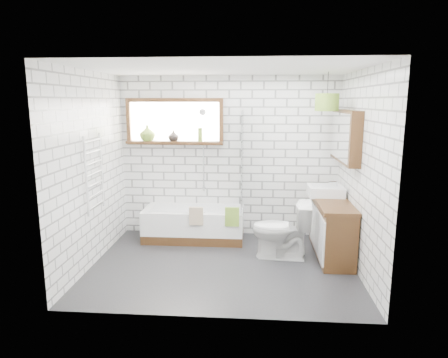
# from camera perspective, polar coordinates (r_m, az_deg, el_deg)

# --- Properties ---
(floor) EXTENTS (3.40, 2.60, 0.01)m
(floor) POSITION_cam_1_polar(r_m,az_deg,el_deg) (5.37, -0.20, -12.20)
(floor) COLOR black
(floor) RESTS_ON ground
(ceiling) EXTENTS (3.40, 2.60, 0.01)m
(ceiling) POSITION_cam_1_polar(r_m,az_deg,el_deg) (4.94, -0.22, 15.58)
(ceiling) COLOR white
(ceiling) RESTS_ON ground
(wall_back) EXTENTS (3.40, 0.01, 2.50)m
(wall_back) POSITION_cam_1_polar(r_m,az_deg,el_deg) (6.29, 0.73, 3.17)
(wall_back) COLOR white
(wall_back) RESTS_ON ground
(wall_front) EXTENTS (3.40, 0.01, 2.50)m
(wall_front) POSITION_cam_1_polar(r_m,az_deg,el_deg) (3.73, -1.80, -2.37)
(wall_front) COLOR white
(wall_front) RESTS_ON ground
(wall_left) EXTENTS (0.01, 2.60, 2.50)m
(wall_left) POSITION_cam_1_polar(r_m,az_deg,el_deg) (5.41, -18.52, 1.29)
(wall_left) COLOR white
(wall_left) RESTS_ON ground
(wall_right) EXTENTS (0.01, 2.60, 2.50)m
(wall_right) POSITION_cam_1_polar(r_m,az_deg,el_deg) (5.16, 19.02, 0.80)
(wall_right) COLOR white
(wall_right) RESTS_ON ground
(window) EXTENTS (1.52, 0.16, 0.68)m
(window) POSITION_cam_1_polar(r_m,az_deg,el_deg) (6.30, -7.10, 8.13)
(window) COLOR #341E0E
(window) RESTS_ON wall_back
(towel_radiator) EXTENTS (0.06, 0.52, 1.00)m
(towel_radiator) POSITION_cam_1_polar(r_m,az_deg,el_deg) (5.40, -18.05, 0.76)
(towel_radiator) COLOR white
(towel_radiator) RESTS_ON wall_left
(mirror_cabinet) EXTENTS (0.16, 1.20, 0.70)m
(mirror_cabinet) POSITION_cam_1_polar(r_m,az_deg,el_deg) (5.67, 16.93, 5.88)
(mirror_cabinet) COLOR #341E0E
(mirror_cabinet) RESTS_ON wall_right
(shower_riser) EXTENTS (0.02, 0.02, 1.30)m
(shower_riser) POSITION_cam_1_polar(r_m,az_deg,el_deg) (6.27, -2.95, 4.05)
(shower_riser) COLOR silver
(shower_riser) RESTS_ON wall_back
(bathtub) EXTENTS (1.52, 0.67, 0.49)m
(bathtub) POSITION_cam_1_polar(r_m,az_deg,el_deg) (6.24, -4.31, -6.40)
(bathtub) COLOR white
(bathtub) RESTS_ON floor
(shower_screen) EXTENTS (0.02, 0.72, 1.50)m
(shower_screen) POSITION_cam_1_polar(r_m,az_deg,el_deg) (5.95, 2.63, 2.62)
(shower_screen) COLOR white
(shower_screen) RESTS_ON bathtub
(towel_green) EXTENTS (0.20, 0.06, 0.28)m
(towel_green) POSITION_cam_1_polar(r_m,az_deg,el_deg) (5.79, 1.17, -5.42)
(towel_green) COLOR olive
(towel_green) RESTS_ON bathtub
(towel_beige) EXTENTS (0.20, 0.05, 0.27)m
(towel_beige) POSITION_cam_1_polar(r_m,az_deg,el_deg) (5.84, -3.99, -5.30)
(towel_beige) COLOR tan
(towel_beige) RESTS_ON bathtub
(vanity) EXTENTS (0.44, 1.36, 0.78)m
(vanity) POSITION_cam_1_polar(r_m,az_deg,el_deg) (5.77, 15.10, -6.71)
(vanity) COLOR #341E0E
(vanity) RESTS_ON floor
(basin) EXTENTS (0.49, 0.43, 0.14)m
(basin) POSITION_cam_1_polar(r_m,az_deg,el_deg) (5.90, 14.28, -1.65)
(basin) COLOR white
(basin) RESTS_ON vanity
(tap) EXTENTS (0.03, 0.03, 0.16)m
(tap) POSITION_cam_1_polar(r_m,az_deg,el_deg) (5.91, 15.84, -1.09)
(tap) COLOR silver
(tap) RESTS_ON vanity
(toilet) EXTENTS (0.51, 0.81, 0.80)m
(toilet) POSITION_cam_1_polar(r_m,az_deg,el_deg) (5.52, 8.18, -7.19)
(toilet) COLOR white
(toilet) RESTS_ON floor
(vase_olive) EXTENTS (0.24, 0.24, 0.25)m
(vase_olive) POSITION_cam_1_polar(r_m,az_deg,el_deg) (6.39, -10.89, 6.29)
(vase_olive) COLOR olive
(vase_olive) RESTS_ON window
(vase_dark) EXTENTS (0.18, 0.18, 0.17)m
(vase_dark) POSITION_cam_1_polar(r_m,az_deg,el_deg) (6.29, -7.23, 5.98)
(vase_dark) COLOR black
(vase_dark) RESTS_ON window
(bottle) EXTENTS (0.07, 0.07, 0.21)m
(bottle) POSITION_cam_1_polar(r_m,az_deg,el_deg) (6.22, -3.44, 6.16)
(bottle) COLOR olive
(bottle) RESTS_ON window
(pendant) EXTENTS (0.32, 0.32, 0.23)m
(pendant) POSITION_cam_1_polar(r_m,az_deg,el_deg) (5.66, 14.49, 10.57)
(pendant) COLOR olive
(pendant) RESTS_ON ceiling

